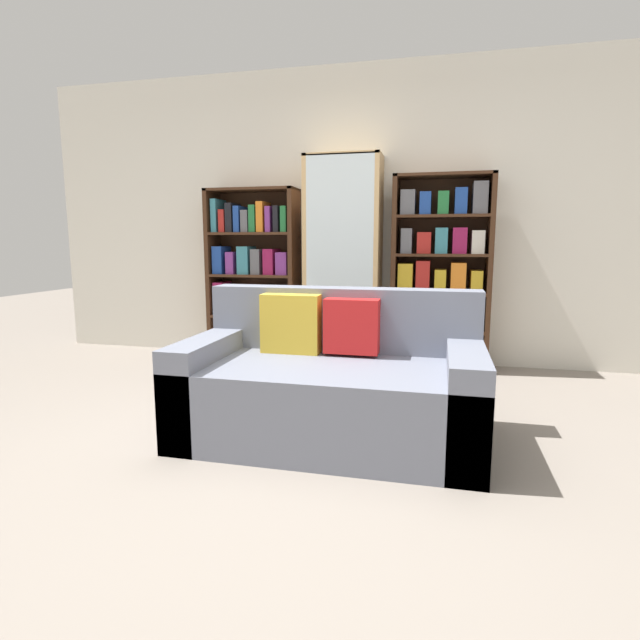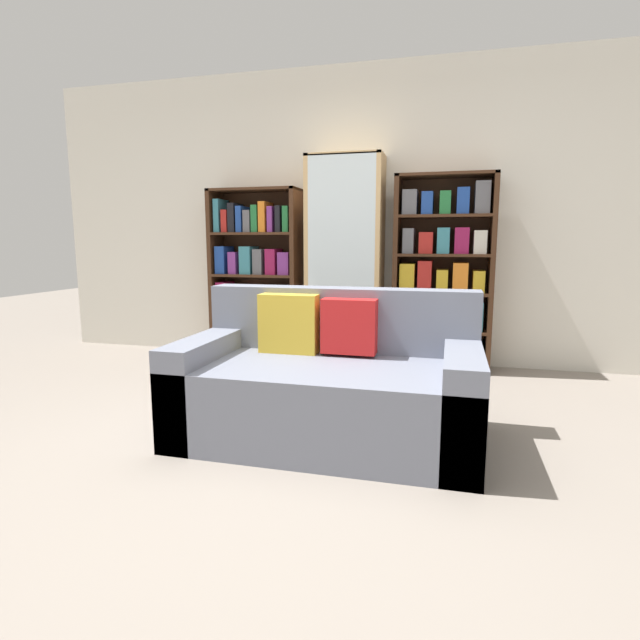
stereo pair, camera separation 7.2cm
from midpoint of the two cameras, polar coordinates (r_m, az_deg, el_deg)
name	(u,v)px [view 2 (the right image)]	position (r m, az deg, el deg)	size (l,w,h in m)	color
ground_plane	(286,466)	(2.63, -3.10, -16.31)	(16.00, 16.00, 0.00)	gray
wall_back	(367,217)	(4.76, 5.87, 11.66)	(6.44, 0.06, 2.70)	silver
couch	(329,386)	(2.91, 1.74, -7.51)	(1.67, 0.92, 0.84)	slate
bookshelf_left	(256,279)	(4.84, -6.94, 4.65)	(0.86, 0.32, 1.61)	#3D2314
display_cabinet	(345,262)	(4.56, 3.34, 6.59)	(0.67, 0.36, 1.88)	tan
bookshelf_right	(442,278)	(4.50, 14.22, 4.64)	(0.84, 0.32, 1.69)	#3D2314
wine_bottle	(415,367)	(3.95, 11.29, -5.31)	(0.08, 0.08, 0.39)	#192333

